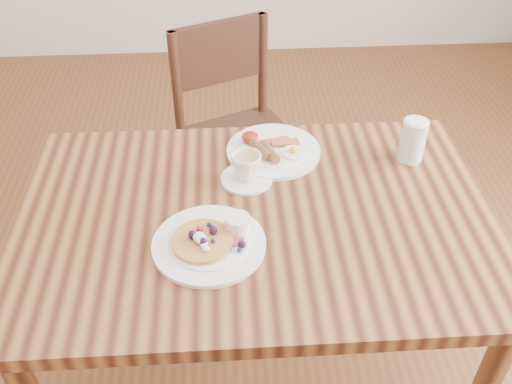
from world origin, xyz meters
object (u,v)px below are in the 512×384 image
(chair_far, at_px, (236,131))
(water_glass, at_px, (413,140))
(breakfast_plate, at_px, (272,150))
(dining_table, at_px, (256,241))
(teacup_saucer, at_px, (246,169))
(pancake_plate, at_px, (211,241))

(chair_far, distance_m, water_glass, 0.80)
(breakfast_plate, bearing_deg, chair_far, 100.03)
(dining_table, xyz_separation_m, chair_far, (-0.03, 0.77, -0.16))
(teacup_saucer, distance_m, water_glass, 0.47)
(chair_far, xyz_separation_m, water_glass, (0.48, -0.56, 0.32))
(breakfast_plate, bearing_deg, water_glass, -7.78)
(pancake_plate, distance_m, teacup_saucer, 0.26)
(breakfast_plate, relative_size, teacup_saucer, 1.93)
(water_glass, bearing_deg, breakfast_plate, 172.22)
(dining_table, distance_m, water_glass, 0.52)
(chair_far, xyz_separation_m, teacup_saucer, (0.01, -0.63, 0.29))
(dining_table, height_order, teacup_saucer, teacup_saucer)
(chair_far, distance_m, breakfast_plate, 0.58)
(dining_table, height_order, pancake_plate, pancake_plate)
(dining_table, distance_m, pancake_plate, 0.19)
(breakfast_plate, xyz_separation_m, teacup_saucer, (-0.08, -0.12, 0.03))
(dining_table, bearing_deg, chair_far, 92.03)
(dining_table, bearing_deg, teacup_saucer, 96.93)
(pancake_plate, bearing_deg, teacup_saucer, 68.37)
(chair_far, xyz_separation_m, pancake_plate, (-0.09, -0.88, 0.27))
(pancake_plate, distance_m, breakfast_plate, 0.41)
(pancake_plate, xyz_separation_m, water_glass, (0.56, 0.31, 0.05))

